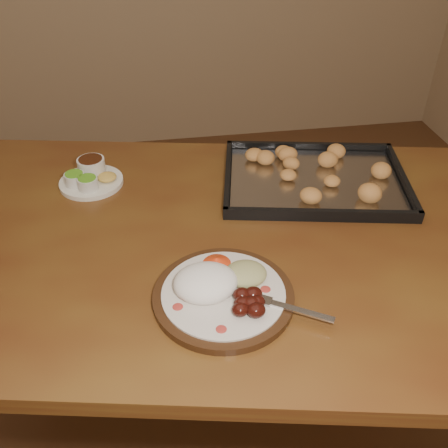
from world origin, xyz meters
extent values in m
plane|color=#55361D|center=(0.00, 0.00, 0.00)|extent=(4.00, 4.00, 0.00)
cube|color=brown|center=(0.30, 0.04, 0.73)|extent=(1.65, 1.18, 0.04)
cylinder|color=#432B14|center=(-0.29, 0.55, 0.35)|extent=(0.07, 0.07, 0.71)
cylinder|color=#432B14|center=(1.04, 0.28, 0.35)|extent=(0.07, 0.07, 0.71)
cylinder|color=#321C0E|center=(0.29, -0.17, 0.76)|extent=(0.28, 0.28, 0.02)
cylinder|color=beige|center=(0.29, -0.17, 0.77)|extent=(0.25, 0.25, 0.01)
ellipsoid|color=#AC2F29|center=(0.20, -0.20, 0.77)|extent=(0.02, 0.02, 0.00)
ellipsoid|color=#AC2F29|center=(0.27, -0.26, 0.77)|extent=(0.02, 0.02, 0.00)
ellipsoid|color=#AC2F29|center=(0.38, -0.18, 0.77)|extent=(0.02, 0.02, 0.00)
ellipsoid|color=#AC2F29|center=(0.23, -0.10, 0.77)|extent=(0.02, 0.02, 0.00)
ellipsoid|color=white|center=(0.26, -0.15, 0.79)|extent=(0.17, 0.16, 0.06)
ellipsoid|color=#401109|center=(0.32, -0.22, 0.79)|extent=(0.04, 0.03, 0.03)
ellipsoid|color=#401109|center=(0.35, -0.22, 0.79)|extent=(0.04, 0.03, 0.03)
ellipsoid|color=#401109|center=(0.35, -0.20, 0.79)|extent=(0.04, 0.03, 0.03)
ellipsoid|color=#401109|center=(0.34, -0.24, 0.79)|extent=(0.04, 0.03, 0.03)
ellipsoid|color=#401109|center=(0.32, -0.20, 0.79)|extent=(0.04, 0.03, 0.03)
ellipsoid|color=#401109|center=(0.34, -0.22, 0.79)|extent=(0.04, 0.03, 0.03)
ellipsoid|color=#401109|center=(0.31, -0.23, 0.79)|extent=(0.04, 0.03, 0.03)
ellipsoid|color=tan|center=(0.34, -0.13, 0.78)|extent=(0.12, 0.11, 0.04)
cone|color=red|center=(0.29, -0.09, 0.78)|extent=(0.07, 0.07, 0.03)
cube|color=silver|center=(0.43, -0.24, 0.77)|extent=(0.12, 0.08, 0.00)
cube|color=silver|center=(0.36, -0.21, 0.77)|extent=(0.04, 0.04, 0.00)
cylinder|color=silver|center=(0.34, -0.20, 0.77)|extent=(0.03, 0.02, 0.00)
cylinder|color=silver|center=(0.34, -0.20, 0.77)|extent=(0.03, 0.02, 0.00)
cylinder|color=silver|center=(0.34, -0.19, 0.77)|extent=(0.03, 0.02, 0.00)
cylinder|color=silver|center=(0.35, -0.19, 0.77)|extent=(0.03, 0.02, 0.00)
cylinder|color=silver|center=(0.01, 0.31, 0.76)|extent=(0.17, 0.17, 0.01)
cylinder|color=silver|center=(-0.03, 0.30, 0.78)|extent=(0.05, 0.05, 0.03)
cylinder|color=#54A320|center=(-0.03, 0.30, 0.79)|extent=(0.05, 0.05, 0.00)
cylinder|color=silver|center=(0.01, 0.27, 0.78)|extent=(0.05, 0.05, 0.03)
cylinder|color=#54A320|center=(0.01, 0.27, 0.79)|extent=(0.05, 0.05, 0.00)
cylinder|color=silver|center=(0.01, 0.35, 0.78)|extent=(0.07, 0.07, 0.04)
cylinder|color=#331609|center=(0.01, 0.35, 0.80)|extent=(0.06, 0.06, 0.00)
ellipsoid|color=#EEC954|center=(0.05, 0.31, 0.77)|extent=(0.05, 0.05, 0.02)
cube|color=black|center=(0.60, 0.22, 0.75)|extent=(0.54, 0.44, 0.01)
cube|color=black|center=(0.63, 0.39, 0.77)|extent=(0.47, 0.10, 0.02)
cube|color=black|center=(0.57, 0.05, 0.77)|extent=(0.47, 0.10, 0.02)
cube|color=black|center=(0.83, 0.18, 0.77)|extent=(0.08, 0.35, 0.02)
cube|color=black|center=(0.37, 0.27, 0.77)|extent=(0.08, 0.35, 0.02)
cube|color=silver|center=(0.60, 0.22, 0.76)|extent=(0.50, 0.40, 0.00)
ellipsoid|color=#BE8B42|center=(0.66, 0.21, 0.78)|extent=(0.05, 0.05, 0.04)
ellipsoid|color=#BE8B42|center=(0.72, 0.24, 0.78)|extent=(0.07, 0.07, 0.04)
ellipsoid|color=#BE8B42|center=(0.66, 0.30, 0.78)|extent=(0.07, 0.07, 0.04)
ellipsoid|color=#BE8B42|center=(0.61, 0.28, 0.78)|extent=(0.05, 0.05, 0.04)
ellipsoid|color=#BE8B42|center=(0.57, 0.31, 0.78)|extent=(0.07, 0.07, 0.04)
ellipsoid|color=#BE8B42|center=(0.56, 0.25, 0.78)|extent=(0.07, 0.07, 0.04)
ellipsoid|color=#BE8B42|center=(0.48, 0.24, 0.78)|extent=(0.05, 0.05, 0.04)
ellipsoid|color=#BE8B42|center=(0.52, 0.18, 0.78)|extent=(0.07, 0.07, 0.04)
ellipsoid|color=#BE8B42|center=(0.52, 0.19, 0.78)|extent=(0.07, 0.07, 0.04)
ellipsoid|color=#BE8B42|center=(0.58, 0.13, 0.78)|extent=(0.05, 0.05, 0.04)
ellipsoid|color=#BE8B42|center=(0.62, 0.18, 0.78)|extent=(0.07, 0.07, 0.04)
ellipsoid|color=#BE8B42|center=(0.70, 0.16, 0.78)|extent=(0.07, 0.07, 0.04)
camera|label=1|loc=(0.18, -0.87, 1.47)|focal=40.00mm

